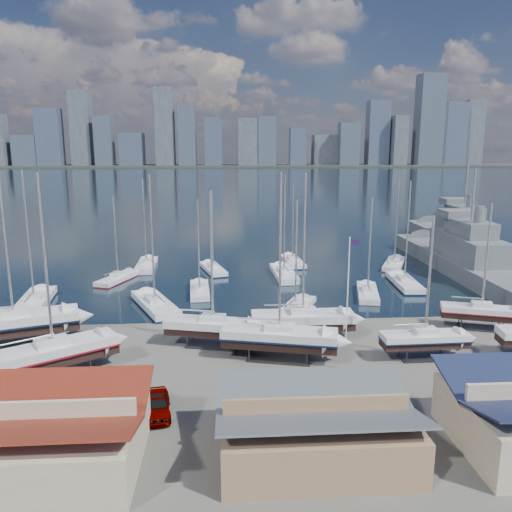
{
  "coord_description": "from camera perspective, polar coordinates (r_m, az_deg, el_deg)",
  "views": [
    {
      "loc": [
        -5.72,
        -54.27,
        19.14
      ],
      "look_at": [
        -1.5,
        8.0,
        5.92
      ],
      "focal_mm": 35.0,
      "sensor_mm": 36.0,
      "label": 1
    }
  ],
  "objects": [
    {
      "name": "shed_red",
      "position": [
        35.11,
        -25.08,
        -17.89
      ],
      "size": [
        14.7,
        9.45,
        4.51
      ],
      "color": "#BFB293",
      "rests_on": "ground"
    },
    {
      "name": "sailboat_moored_11",
      "position": [
        86.83,
        15.52,
        -1.01
      ],
      "size": [
        6.82,
        10.13,
        14.82
      ],
      "rotation": [
        0.0,
        0.0,
        1.12
      ],
      "color": "black",
      "rests_on": "water"
    },
    {
      "name": "sailboat_cradle_0",
      "position": [
        55.67,
        -25.91,
        -6.95
      ],
      "size": [
        12.74,
        7.27,
        19.57
      ],
      "rotation": [
        0.0,
        0.0,
        0.33
      ],
      "color": "#2D2D33",
      "rests_on": "ground"
    },
    {
      "name": "car_c",
      "position": [
        39.34,
        9.04,
        -16.1
      ],
      "size": [
        2.49,
        5.33,
        1.48
      ],
      "primitive_type": "imported",
      "rotation": [
        0.0,
        0.0,
        -0.01
      ],
      "color": "gray",
      "rests_on": "ground"
    },
    {
      "name": "sailboat_moored_4",
      "position": [
        68.71,
        -6.46,
        -4.01
      ],
      "size": [
        3.02,
        9.05,
        13.47
      ],
      "rotation": [
        0.0,
        0.0,
        1.63
      ],
      "color": "black",
      "rests_on": "water"
    },
    {
      "name": "sailboat_moored_1",
      "position": [
        77.35,
        -15.49,
        -2.58
      ],
      "size": [
        5.6,
        9.23,
        13.36
      ],
      "rotation": [
        0.0,
        0.0,
        1.2
      ],
      "color": "black",
      "rests_on": "water"
    },
    {
      "name": "car_a",
      "position": [
        39.05,
        -11.2,
        -16.32
      ],
      "size": [
        2.5,
        4.86,
        1.58
      ],
      "primitive_type": "imported",
      "rotation": [
        0.0,
        0.0,
        0.14
      ],
      "color": "gray",
      "rests_on": "ground"
    },
    {
      "name": "sailboat_cradle_2",
      "position": [
        50.14,
        -4.96,
        -8.02
      ],
      "size": [
        9.83,
        4.88,
        15.49
      ],
      "rotation": [
        0.0,
        0.0,
        -0.25
      ],
      "color": "#2D2D33",
      "rests_on": "ground"
    },
    {
      "name": "car_b",
      "position": [
        38.57,
        5.93,
        -16.64
      ],
      "size": [
        4.42,
        1.69,
        1.44
      ],
      "primitive_type": "imported",
      "rotation": [
        0.0,
        0.0,
        1.53
      ],
      "color": "gray",
      "rests_on": "ground"
    },
    {
      "name": "sailboat_moored_8",
      "position": [
        86.0,
        4.18,
        -0.72
      ],
      "size": [
        3.56,
        9.81,
        14.36
      ],
      "rotation": [
        0.0,
        0.0,
        1.66
      ],
      "color": "black",
      "rests_on": "water"
    },
    {
      "name": "far_shore",
      "position": [
        614.56,
        -3.4,
        10.26
      ],
      "size": [
        1400.0,
        80.0,
        2.2
      ],
      "primitive_type": "cube",
      "color": "#2D332D",
      "rests_on": "ground"
    },
    {
      "name": "sailboat_moored_9",
      "position": [
        68.71,
        12.63,
        -4.23
      ],
      "size": [
        4.58,
        9.53,
        13.87
      ],
      "rotation": [
        0.0,
        0.0,
        1.34
      ],
      "color": "black",
      "rests_on": "water"
    },
    {
      "name": "sailboat_cradle_3",
      "position": [
        46.99,
        2.69,
        -9.26
      ],
      "size": [
        11.21,
        5.53,
        17.34
      ],
      "rotation": [
        0.0,
        0.0,
        -0.24
      ],
      "color": "#2D2D33",
      "rests_on": "ground"
    },
    {
      "name": "water",
      "position": [
        354.84,
        -2.99,
        8.83
      ],
      "size": [
        1400.0,
        600.0,
        0.4
      ],
      "primitive_type": "cube",
      "color": "#182B38",
      "rests_on": "ground"
    },
    {
      "name": "sailboat_cradle_4",
      "position": [
        51.81,
        5.36,
        -7.26
      ],
      "size": [
        10.5,
        2.95,
        17.05
      ],
      "rotation": [
        0.0,
        0.0,
        -0.0
      ],
      "color": "#2D2D33",
      "rests_on": "ground"
    },
    {
      "name": "sailboat_cradle_6",
      "position": [
        59.86,
        24.36,
        -5.82
      ],
      "size": [
        8.73,
        4.92,
        13.79
      ],
      "rotation": [
        0.0,
        0.0,
        -0.32
      ],
      "color": "#2D2D33",
      "rests_on": "ground"
    },
    {
      "name": "sailboat_moored_6",
      "position": [
        60.69,
        4.51,
        -6.16
      ],
      "size": [
        6.57,
        9.69,
        14.19
      ],
      "rotation": [
        0.0,
        0.0,
        1.11
      ],
      "color": "black",
      "rests_on": "water"
    },
    {
      "name": "sailboat_moored_3",
      "position": [
        63.15,
        -11.47,
        -5.64
      ],
      "size": [
        7.55,
        11.8,
        17.15
      ],
      "rotation": [
        0.0,
        0.0,
        1.98
      ],
      "color": "black",
      "rests_on": "water"
    },
    {
      "name": "shed_grey",
      "position": [
        33.48,
        6.87,
        -18.64
      ],
      "size": [
        12.6,
        8.4,
        4.17
      ],
      "color": "#8C6B4C",
      "rests_on": "ground"
    },
    {
      "name": "car_d",
      "position": [
        41.49,
        9.49,
        -14.59
      ],
      "size": [
        2.73,
        5.13,
        1.42
      ],
      "primitive_type": "imported",
      "rotation": [
        0.0,
        0.0,
        -0.16
      ],
      "color": "gray",
      "rests_on": "ground"
    },
    {
      "name": "sailboat_moored_2",
      "position": [
        84.69,
        -12.41,
        -1.16
      ],
      "size": [
        3.19,
        10.31,
        15.44
      ],
      "rotation": [
        0.0,
        0.0,
        1.6
      ],
      "color": "black",
      "rests_on": "water"
    },
    {
      "name": "sailboat_moored_0",
      "position": [
        68.48,
        -23.98,
        -5.07
      ],
      "size": [
        4.78,
        12.17,
        17.71
      ],
      "rotation": [
        0.0,
        0.0,
        1.7
      ],
      "color": "black",
      "rests_on": "water"
    },
    {
      "name": "sailboat_moored_7",
      "position": [
        77.14,
        3.21,
        -2.18
      ],
      "size": [
        3.48,
        10.99,
        16.43
      ],
      "rotation": [
        0.0,
        0.0,
        1.61
      ],
      "color": "black",
      "rests_on": "water"
    },
    {
      "name": "naval_ship_east",
      "position": [
        85.23,
        22.98,
        -0.84
      ],
      "size": [
        8.2,
        46.55,
        18.18
      ],
      "rotation": [
        0.0,
        0.0,
        1.55
      ],
      "color": "#5A5E64",
      "rests_on": "water"
    },
    {
      "name": "ground",
      "position": [
        48.57,
        3.26,
        -11.27
      ],
      "size": [
        1400.0,
        1400.0,
        0.0
      ],
      "primitive_type": "plane",
      "color": "#605E59",
      "rests_on": "ground"
    },
    {
      "name": "flagpole",
      "position": [
        50.22,
        10.56,
        -3.14
      ],
      "size": [
        0.97,
        0.12,
        10.94
      ],
      "color": "white",
      "rests_on": "ground"
    },
    {
      "name": "skyline",
      "position": [
        608.36,
        -4.2,
        13.81
      ],
      "size": [
        639.14,
        43.8,
        107.69
      ],
      "color": "#475166",
      "rests_on": "far_shore"
    },
    {
      "name": "naval_ship_west",
      "position": [
        106.86,
        22.43,
        1.64
      ],
      "size": [
        10.24,
        47.04,
        18.2
      ],
      "rotation": [
        0.0,
        0.0,
        1.51
      ],
      "color": "#5A5E64",
      "rests_on": "water"
    },
    {
      "name": "sailboat_cradle_5",
      "position": [
        49.69,
        18.74,
        -8.95
      ],
      "size": [
        8.31,
        2.53,
        13.53
      ],
      "rotation": [
        0.0,
        0.0,
        0.03
      ],
      "color": "#2D2D33",
      "rests_on": "ground"
    },
    {
      "name": "sailboat_moored_10",
      "position": [
        75.09,
        16.58,
        -3.08
      ],
      "size": [
        3.7,
        10.73,
        15.77
      ],
      "rotation": [
        0.0,
        0.0,
        1.5
      ],
      "color": "black",
      "rests_on": "water"
    },
    {
      "name": "sailboat_moored_5",
      "position": [
        80.64,
        -4.92,
        -1.59
      ],
      "size": [
        4.85,
        9.49,
        13.66
      ],
      "rotation": [
        0.0,
        0.0,
        1.83
      ],
      "color": "black",
      "rests_on": "water"
    },
    {
      "name": "sailboat_cradle_1",
      "position": [
        46.87,
        -22.15,
        -10.23
      ],
      "size": [
        10.75,
        8.54,
        17.46
      ],
      "rotation": [
        0.0,
        0.0,
        0.58
      ],
      "color": "#2D2D33",
      "rests_on": "ground"
    }
  ]
}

